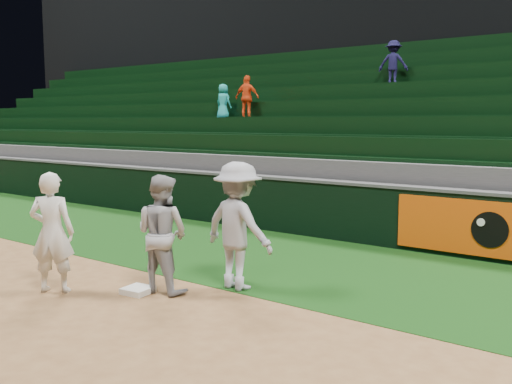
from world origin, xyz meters
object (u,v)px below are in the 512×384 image
(baserunner, at_px, (162,234))
(base_coach, at_px, (238,226))
(first_base, at_px, (138,290))
(first_baseman, at_px, (52,232))

(baserunner, height_order, base_coach, base_coach)
(first_base, height_order, first_baseman, first_baseman)
(base_coach, bearing_deg, first_baseman, 44.99)
(baserunner, xyz_separation_m, base_coach, (0.80, 0.78, 0.09))
(first_baseman, bearing_deg, first_base, 179.11)
(first_baseman, distance_m, baserunner, 1.60)
(baserunner, bearing_deg, first_baseman, 31.42)
(first_baseman, xyz_separation_m, base_coach, (2.07, 1.76, 0.07))
(first_base, relative_size, baserunner, 0.22)
(first_baseman, relative_size, baserunner, 1.02)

